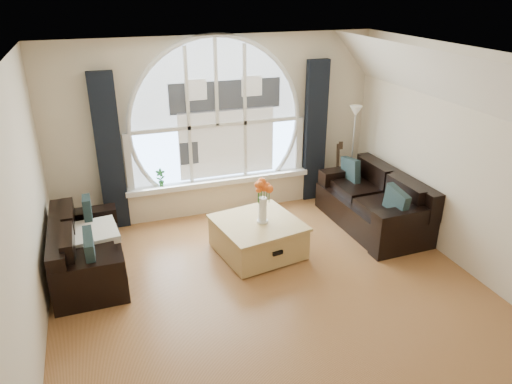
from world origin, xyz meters
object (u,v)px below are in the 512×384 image
coffee_chest (258,236)px  guitar (336,171)px  sofa_right (373,201)px  potted_plant (161,178)px  vase_flowers (263,195)px  sofa_left (87,245)px  floor_lamp (352,155)px

coffee_chest → guitar: (1.77, 1.19, 0.27)m
sofa_right → potted_plant: 3.18m
vase_flowers → potted_plant: bearing=126.9°
sofa_left → floor_lamp: floor_lamp is taller
vase_flowers → potted_plant: (-1.10, 1.46, -0.17)m
sofa_left → potted_plant: bearing=47.0°
coffee_chest → guitar: 2.15m
sofa_left → vase_flowers: size_ratio=2.32×
potted_plant → coffee_chest: bearing=-53.8°
floor_lamp → vase_flowers: bearing=-149.2°
sofa_left → potted_plant: size_ratio=5.96×
sofa_left → floor_lamp: bearing=11.9°
coffee_chest → floor_lamp: bearing=19.3°
vase_flowers → potted_plant: 1.84m
floor_lamp → potted_plant: size_ratio=5.87×
guitar → potted_plant: 2.83m
sofa_left → coffee_chest: 2.18m
sofa_left → sofa_right: (4.03, -0.02, 0.00)m
vase_flowers → floor_lamp: (1.96, 1.17, -0.06)m
coffee_chest → vase_flowers: vase_flowers is taller
sofa_right → floor_lamp: size_ratio=1.15×
sofa_left → guitar: (3.93, 0.98, 0.13)m
sofa_right → potted_plant: bearing=154.9°
potted_plant → floor_lamp: bearing=-5.5°
sofa_left → sofa_right: size_ratio=0.88×
sofa_right → vase_flowers: bearing=-175.0°
sofa_left → potted_plant: potted_plant is taller
floor_lamp → guitar: 0.37m
floor_lamp → guitar: (-0.25, 0.06, -0.27)m
guitar → coffee_chest: bearing=-129.3°
floor_lamp → sofa_left: bearing=-167.5°
coffee_chest → potted_plant: 1.83m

